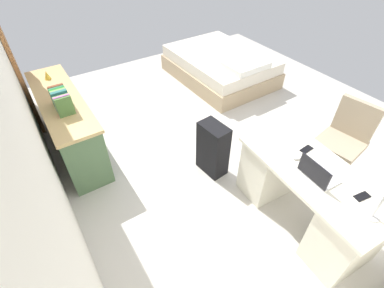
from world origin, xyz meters
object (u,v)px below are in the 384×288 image
Objects in this scene: suitcase_black at (213,149)px; desk_lamp at (381,192)px; computer_mouse at (298,157)px; figurine_small at (47,75)px; bed at (220,66)px; cell_phone_by_mouse at (307,149)px; credenza at (68,124)px; office_chair at (341,144)px; cell_phone_near_laptop at (362,196)px; desk at (306,195)px; laptop at (317,174)px.

desk_lamp is (-1.59, -0.30, 0.65)m from suitcase_black.
figurine_small reaches higher than computer_mouse.
bed is at bearing -45.18° from suitcase_black.
cell_phone_by_mouse is (-2.67, 1.02, 0.49)m from bed.
suitcase_black is (-1.83, 1.52, 0.10)m from bed.
computer_mouse is (-2.22, -1.64, 0.35)m from credenza.
figurine_small reaches higher than credenza.
credenza reaches higher than suitcase_black.
desk_lamp is at bearing 160.39° from bed.
office_chair is 3.74m from figurine_small.
credenza reaches higher than cell_phone_near_laptop.
figurine_small is at bearing 37.13° from cell_phone_near_laptop.
computer_mouse is at bearing -149.21° from figurine_small.
desk is 2.93m from credenza.
figurine_small is at bearing 89.01° from bed.
cell_phone_by_mouse is at bearing -75.26° from computer_mouse.
laptop is 0.94× the size of desk_lamp.
suitcase_black is 1.05m from cell_phone_by_mouse.
bed is (0.48, -2.83, -0.15)m from credenza.
cell_phone_by_mouse is 3.27m from figurine_small.
desk_lamp is at bearing 129.14° from office_chair.
laptop reaches higher than credenza.
office_chair reaches higher than cell_phone_by_mouse.
figurine_small is (2.75, 1.64, 0.10)m from computer_mouse.
laptop is at bearing -152.30° from figurine_small.
suitcase_black is 1.58m from cell_phone_near_laptop.
credenza is at bearing 99.69° from bed.
laptop reaches higher than cell_phone_by_mouse.
bed is at bearing -8.54° from cell_phone_near_laptop.
office_chair is 0.81m from cell_phone_by_mouse.
cell_phone_near_laptop is at bearing 161.57° from bed.
credenza is 13.24× the size of cell_phone_by_mouse.
credenza is 2.86m from cell_phone_by_mouse.
bed is at bearing -22.89° from laptop.
cell_phone_near_laptop is (-0.35, -0.15, -0.04)m from laptop.
cell_phone_by_mouse is (-0.02, 0.75, 0.31)m from office_chair.
desk_lamp reaches higher than bed.
cell_phone_by_mouse is at bearing -32.82° from desk.
computer_mouse is at bearing 93.23° from office_chair.
desk is 0.54m from cell_phone_near_laptop.
laptop is 2.96× the size of figurine_small.
laptop is 2.39× the size of cell_phone_by_mouse.
credenza is 2.87m from bed.
office_chair is at bearing -82.57° from computer_mouse.
desk is 0.82× the size of credenza.
bed is 2.89m from figurine_small.
computer_mouse reaches higher than cell_phone_by_mouse.
office_chair is 3.35m from credenza.
desk is at bearing 105.99° from office_chair.
desk_lamp reaches higher than figurine_small.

